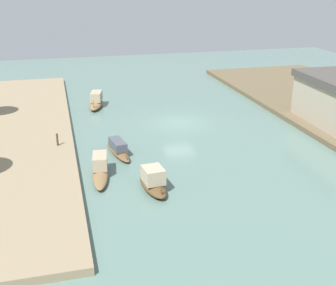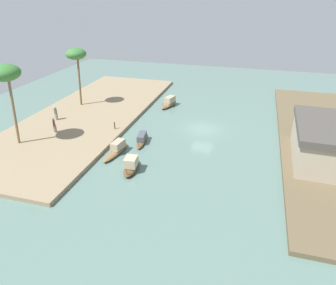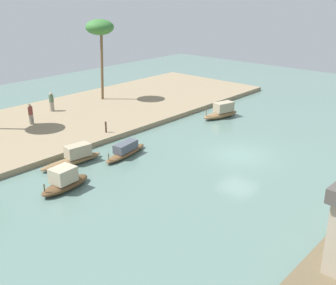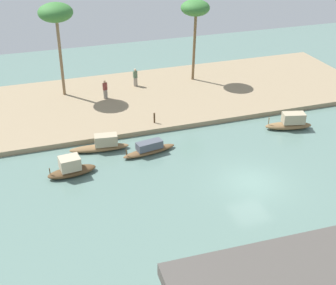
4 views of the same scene
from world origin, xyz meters
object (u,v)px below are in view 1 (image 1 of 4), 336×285
(sampan_foreground, at_px, (153,181))
(sampan_midstream, at_px, (96,101))
(sampan_with_tall_canopy, at_px, (118,149))
(mooring_post, at_px, (57,140))
(sampan_near_left_bank, at_px, (100,169))

(sampan_foreground, bearing_deg, sampan_midstream, 178.42)
(sampan_with_tall_canopy, xyz_separation_m, sampan_foreground, (5.86, 1.13, 0.15))
(sampan_with_tall_canopy, bearing_deg, mooring_post, -121.39)
(sampan_midstream, bearing_deg, sampan_near_left_bank, 9.03)
(mooring_post, bearing_deg, sampan_with_tall_canopy, 67.97)
(sampan_midstream, height_order, sampan_with_tall_canopy, sampan_midstream)
(sampan_with_tall_canopy, bearing_deg, sampan_midstream, 171.76)
(sampan_with_tall_canopy, relative_size, mooring_post, 4.87)
(sampan_with_tall_canopy, bearing_deg, sampan_foreground, 1.58)
(sampan_near_left_bank, xyz_separation_m, mooring_post, (-4.82, -2.40, 0.38))
(sampan_near_left_bank, relative_size, mooring_post, 5.18)
(sampan_midstream, relative_size, mooring_post, 4.54)
(mooring_post, bearing_deg, sampan_midstream, 160.18)
(sampan_midstream, distance_m, sampan_near_left_bank, 15.23)
(sampan_midstream, relative_size, sampan_foreground, 1.15)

